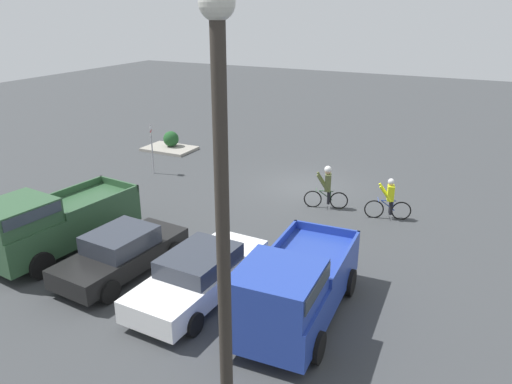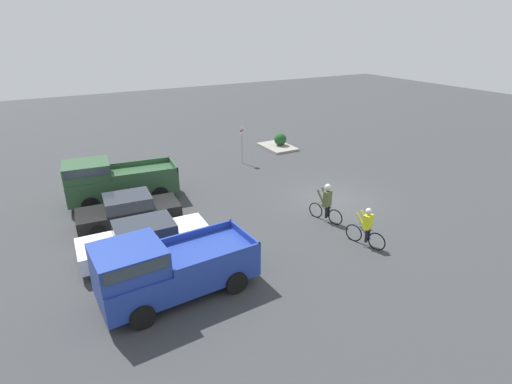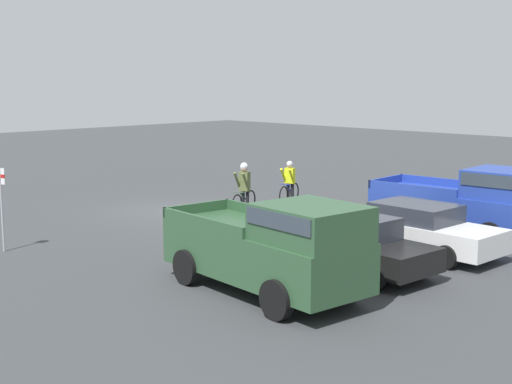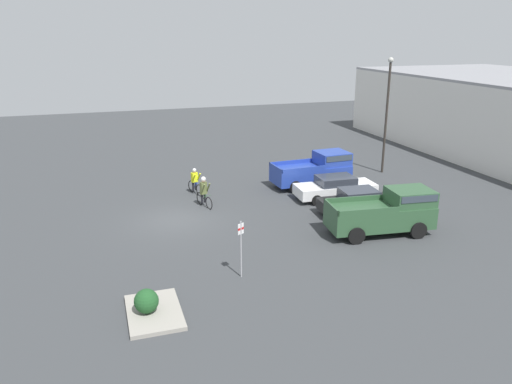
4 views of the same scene
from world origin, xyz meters
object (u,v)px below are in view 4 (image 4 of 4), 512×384
Objects in this scene: sedan_1 at (358,202)px; cyclist_1 at (195,181)px; cyclist_0 at (204,191)px; fire_lane_sign at (241,244)px; pickup_truck_0 at (317,169)px; shrub at (146,301)px; pickup_truck_1 at (387,211)px; sedan_0 at (335,187)px; lamppost at (387,108)px.

cyclist_1 is at bearing -128.95° from sedan_1.
cyclist_1 is (-6.29, -7.78, 0.10)m from sedan_1.
sedan_1 is 8.64m from cyclist_0.
cyclist_0 is at bearing 0.73° from cyclist_1.
fire_lane_sign is (11.39, -0.37, 0.66)m from cyclist_1.
pickup_truck_0 reaches higher than cyclist_0.
fire_lane_sign reaches higher than sedan_1.
cyclist_0 is 2.07× the size of shrub.
pickup_truck_1 is at bearing 49.32° from cyclist_0.
shrub is at bearing -22.24° from cyclist_0.
sedan_0 is 5.66m from pickup_truck_1.
cyclist_0 is at bearing 177.40° from fire_lane_sign.
pickup_truck_1 reaches higher than pickup_truck_0.
sedan_1 is 1.80× the size of fire_lane_sign.
shrub is (13.97, -17.99, -3.99)m from lamppost.
fire_lane_sign is 2.80× the size of shrub.
lamppost is (-7.05, 5.85, 3.86)m from sedan_1.
sedan_1 is 0.55× the size of lamppost.
sedan_1 is 2.87m from pickup_truck_1.
cyclist_0 is 11.60m from shrub.
fire_lane_sign is at bearing 114.43° from shrub.
cyclist_0 is 0.23× the size of lamppost.
cyclist_1 is at bearing -86.79° from lamppost.
pickup_truck_0 is at bearing 102.96° from cyclist_0.
pickup_truck_1 is (5.64, -0.02, 0.45)m from sedan_0.
lamppost reaches higher than cyclist_1.
shrub is (9.72, -12.16, -0.11)m from sedan_0.
lamppost is (-1.43, 5.76, 3.47)m from pickup_truck_0.
lamppost reaches higher than fire_lane_sign.
cyclist_0 is (-1.02, -7.77, 0.23)m from sedan_0.
fire_lane_sign reaches higher than sedan_0.
fire_lane_sign reaches higher than cyclist_1.
sedan_1 is 9.95m from lamppost.
fire_lane_sign is 0.31× the size of lamppost.
sedan_0 is at bearing -1.43° from pickup_truck_0.
sedan_0 is 0.61× the size of lamppost.
fire_lane_sign is (2.27, -8.15, 0.32)m from pickup_truck_1.
pickup_truck_1 is 11.99m from lamppost.
lamppost reaches higher than shrub.
sedan_0 is at bearing 65.91° from cyclist_1.
pickup_truck_0 is 5.64m from sedan_1.
cyclist_1 is at bearing -114.09° from sedan_0.
pickup_truck_0 is 7.90m from cyclist_1.
pickup_truck_1 reaches higher than shrub.
cyclist_1 is 0.70× the size of fire_lane_sign.
sedan_0 is (2.82, -0.07, -0.41)m from pickup_truck_0.
cyclist_1 is at bearing -94.83° from pickup_truck_0.
shrub is at bearing -44.28° from pickup_truck_0.
sedan_0 is 2.71× the size of cyclist_0.
shrub is (6.92, -12.14, -0.12)m from sedan_1.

